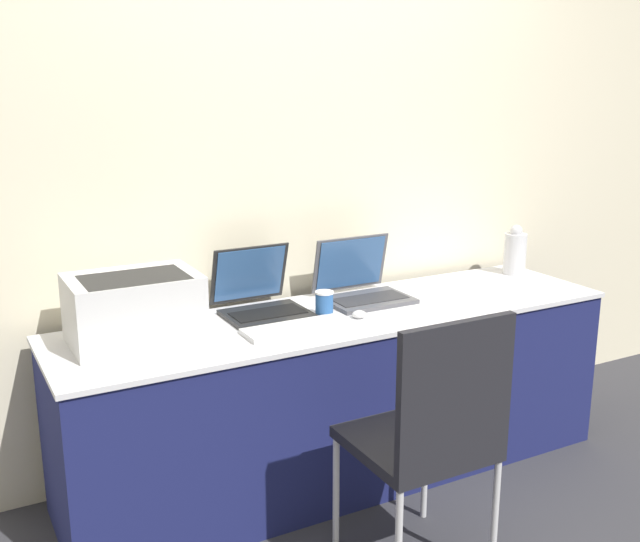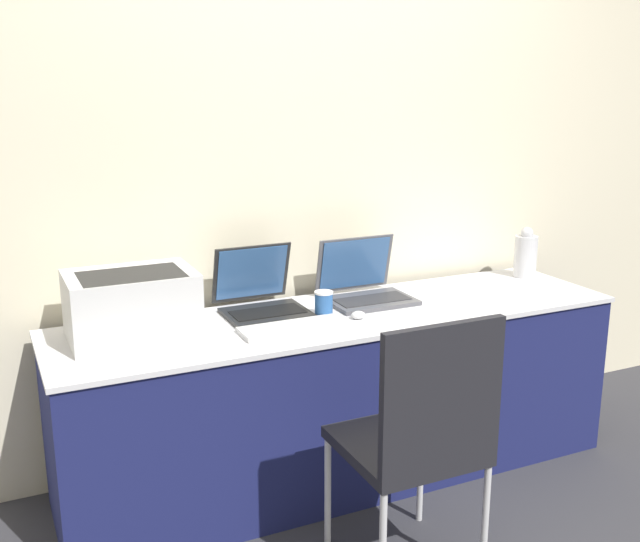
% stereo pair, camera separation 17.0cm
% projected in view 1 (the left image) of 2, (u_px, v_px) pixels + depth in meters
% --- Properties ---
extents(ground_plane, '(14.00, 14.00, 0.00)m').
position_uv_depth(ground_plane, '(378.00, 505.00, 2.99)').
color(ground_plane, '#333338').
extents(wall_back, '(8.00, 0.05, 2.60)m').
position_uv_depth(wall_back, '(299.00, 163.00, 3.25)').
color(wall_back, beige).
rests_on(wall_back, ground_plane).
extents(table, '(2.36, 0.61, 0.72)m').
position_uv_depth(table, '(342.00, 394.00, 3.15)').
color(table, '#191E51').
rests_on(table, ground_plane).
extents(printer, '(0.46, 0.32, 0.25)m').
position_uv_depth(printer, '(134.00, 306.00, 2.69)').
color(printer, silver).
rests_on(printer, table).
extents(laptop_left, '(0.33, 0.34, 0.26)m').
position_uv_depth(laptop_left, '(260.00, 299.00, 3.05)').
color(laptop_left, black).
rests_on(laptop_left, table).
extents(laptop_right, '(0.36, 0.31, 0.26)m').
position_uv_depth(laptop_right, '(362.00, 286.00, 3.24)').
color(laptop_right, '#4C4C51').
rests_on(laptop_right, table).
extents(external_keyboard, '(0.44, 0.15, 0.02)m').
position_uv_depth(external_keyboard, '(299.00, 328.00, 2.84)').
color(external_keyboard, silver).
rests_on(external_keyboard, table).
extents(coffee_cup, '(0.08, 0.08, 0.10)m').
position_uv_depth(coffee_cup, '(324.00, 304.00, 3.00)').
color(coffee_cup, '#285699').
rests_on(coffee_cup, table).
extents(mouse, '(0.06, 0.05, 0.03)m').
position_uv_depth(mouse, '(359.00, 314.00, 2.99)').
color(mouse, silver).
rests_on(mouse, table).
extents(metal_pitcher, '(0.11, 0.11, 0.24)m').
position_uv_depth(metal_pitcher, '(515.00, 252.00, 3.65)').
color(metal_pitcher, silver).
rests_on(metal_pitcher, table).
extents(chair, '(0.43, 0.43, 0.94)m').
position_uv_depth(chair, '(431.00, 428.00, 2.45)').
color(chair, black).
rests_on(chair, ground_plane).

